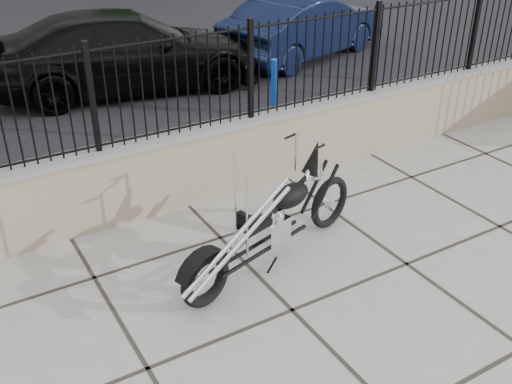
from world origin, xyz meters
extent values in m
plane|color=#99968E|center=(0.00, 0.00, 0.00)|extent=(90.00, 90.00, 0.00)
plane|color=black|center=(0.00, 12.50, 0.00)|extent=(30.00, 30.00, 0.00)
cube|color=gray|center=(0.00, 2.50, 0.48)|extent=(14.00, 0.36, 0.96)
cube|color=black|center=(0.00, 2.50, 1.56)|extent=(14.00, 0.08, 1.20)
imported|color=black|center=(0.95, 7.03, 0.74)|extent=(5.34, 2.87, 1.47)
imported|color=#0E1633|center=(5.07, 7.11, 0.69)|extent=(4.44, 2.65, 1.38)
cylinder|color=blue|center=(2.64, 4.53, 0.48)|extent=(0.15, 0.15, 0.96)
cylinder|color=#0B5CAC|center=(5.38, 5.12, 0.45)|extent=(0.14, 0.14, 0.91)
camera|label=1|loc=(-2.63, -3.73, 3.83)|focal=42.00mm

